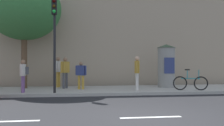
{
  "coord_description": "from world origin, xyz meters",
  "views": [
    {
      "loc": [
        -2.14,
        -7.4,
        1.57
      ],
      "look_at": [
        -0.85,
        2.0,
        1.56
      ],
      "focal_mm": 42.66,
      "sensor_mm": 36.0,
      "label": 1
    }
  ],
  "objects_px": {
    "street_tree": "(24,9)",
    "bicycle_leaning": "(190,83)",
    "poster_column": "(166,65)",
    "pedestrian_with_backpack": "(65,70)",
    "traffic_light": "(54,30)",
    "pedestrian_with_bag": "(24,73)",
    "pedestrian_tallest": "(137,70)",
    "pedestrian_near_pole": "(58,69)",
    "pedestrian_in_red_top": "(81,73)"
  },
  "relations": [
    {
      "from": "pedestrian_in_red_top",
      "to": "traffic_light",
      "type": "bearing_deg",
      "value": -127.17
    },
    {
      "from": "poster_column",
      "to": "pedestrian_with_backpack",
      "type": "height_order",
      "value": "poster_column"
    },
    {
      "from": "pedestrian_tallest",
      "to": "pedestrian_with_backpack",
      "type": "height_order",
      "value": "pedestrian_tallest"
    },
    {
      "from": "pedestrian_tallest",
      "to": "pedestrian_near_pole",
      "type": "height_order",
      "value": "pedestrian_near_pole"
    },
    {
      "from": "traffic_light",
      "to": "pedestrian_tallest",
      "type": "xyz_separation_m",
      "value": [
        4.11,
        0.71,
        -1.93
      ]
    },
    {
      "from": "pedestrian_tallest",
      "to": "bicycle_leaning",
      "type": "height_order",
      "value": "pedestrian_tallest"
    },
    {
      "from": "pedestrian_with_backpack",
      "to": "pedestrian_near_pole",
      "type": "height_order",
      "value": "pedestrian_near_pole"
    },
    {
      "from": "traffic_light",
      "to": "bicycle_leaning",
      "type": "distance_m",
      "value": 7.33
    },
    {
      "from": "poster_column",
      "to": "pedestrian_with_backpack",
      "type": "relative_size",
      "value": 1.45
    },
    {
      "from": "pedestrian_tallest",
      "to": "traffic_light",
      "type": "bearing_deg",
      "value": -170.26
    },
    {
      "from": "pedestrian_near_pole",
      "to": "pedestrian_with_bag",
      "type": "bearing_deg",
      "value": -119.39
    },
    {
      "from": "pedestrian_with_bag",
      "to": "pedestrian_near_pole",
      "type": "xyz_separation_m",
      "value": [
        1.47,
        2.61,
        0.11
      ]
    },
    {
      "from": "traffic_light",
      "to": "pedestrian_with_backpack",
      "type": "relative_size",
      "value": 2.55
    },
    {
      "from": "pedestrian_in_red_top",
      "to": "bicycle_leaning",
      "type": "relative_size",
      "value": 0.86
    },
    {
      "from": "poster_column",
      "to": "pedestrian_with_backpack",
      "type": "xyz_separation_m",
      "value": [
        -5.81,
        -0.01,
        -0.24
      ]
    },
    {
      "from": "pedestrian_in_red_top",
      "to": "bicycle_leaning",
      "type": "distance_m",
      "value": 5.75
    },
    {
      "from": "street_tree",
      "to": "pedestrian_with_backpack",
      "type": "height_order",
      "value": "street_tree"
    },
    {
      "from": "bicycle_leaning",
      "to": "pedestrian_with_backpack",
      "type": "bearing_deg",
      "value": 164.0
    },
    {
      "from": "street_tree",
      "to": "pedestrian_with_bag",
      "type": "height_order",
      "value": "street_tree"
    },
    {
      "from": "pedestrian_with_bag",
      "to": "pedestrian_in_red_top",
      "type": "bearing_deg",
      "value": 22.54
    },
    {
      "from": "traffic_light",
      "to": "pedestrian_near_pole",
      "type": "xyz_separation_m",
      "value": [
        -0.02,
        3.13,
        -1.91
      ]
    },
    {
      "from": "pedestrian_near_pole",
      "to": "bicycle_leaning",
      "type": "xyz_separation_m",
      "value": [
        6.88,
        -2.74,
        -0.66
      ]
    },
    {
      "from": "poster_column",
      "to": "pedestrian_tallest",
      "type": "distance_m",
      "value": 2.62
    },
    {
      "from": "pedestrian_with_bag",
      "to": "bicycle_leaning",
      "type": "bearing_deg",
      "value": -0.92
    },
    {
      "from": "street_tree",
      "to": "bicycle_leaning",
      "type": "bearing_deg",
      "value": -14.82
    },
    {
      "from": "poster_column",
      "to": "pedestrian_in_red_top",
      "type": "distance_m",
      "value": 5.0
    },
    {
      "from": "pedestrian_tallest",
      "to": "bicycle_leaning",
      "type": "relative_size",
      "value": 1.02
    },
    {
      "from": "pedestrian_near_pole",
      "to": "street_tree",
      "type": "bearing_deg",
      "value": -166.66
    },
    {
      "from": "pedestrian_tallest",
      "to": "poster_column",
      "type": "bearing_deg",
      "value": 36.21
    },
    {
      "from": "bicycle_leaning",
      "to": "traffic_light",
      "type": "bearing_deg",
      "value": -176.75
    },
    {
      "from": "street_tree",
      "to": "bicycle_leaning",
      "type": "relative_size",
      "value": 3.56
    },
    {
      "from": "traffic_light",
      "to": "bicycle_leaning",
      "type": "xyz_separation_m",
      "value": [
        6.85,
        0.39,
        -2.57
      ]
    },
    {
      "from": "pedestrian_near_pole",
      "to": "bicycle_leaning",
      "type": "bearing_deg",
      "value": -21.73
    },
    {
      "from": "pedestrian_tallest",
      "to": "pedestrian_in_red_top",
      "type": "xyz_separation_m",
      "value": [
        -2.85,
        0.96,
        -0.17
      ]
    },
    {
      "from": "pedestrian_with_bag",
      "to": "bicycle_leaning",
      "type": "xyz_separation_m",
      "value": [
        8.34,
        -0.13,
        -0.55
      ]
    },
    {
      "from": "pedestrian_with_bag",
      "to": "poster_column",
      "type": "bearing_deg",
      "value": 12.59
    },
    {
      "from": "pedestrian_with_backpack",
      "to": "bicycle_leaning",
      "type": "bearing_deg",
      "value": -16.0
    },
    {
      "from": "street_tree",
      "to": "pedestrian_in_red_top",
      "type": "height_order",
      "value": "street_tree"
    },
    {
      "from": "street_tree",
      "to": "pedestrian_near_pole",
      "type": "xyz_separation_m",
      "value": [
        1.83,
        0.44,
        -3.36
      ]
    },
    {
      "from": "poster_column",
      "to": "pedestrian_with_bag",
      "type": "xyz_separation_m",
      "value": [
        -7.7,
        -1.72,
        -0.33
      ]
    },
    {
      "from": "street_tree",
      "to": "pedestrian_tallest",
      "type": "bearing_deg",
      "value": -18.43
    },
    {
      "from": "traffic_light",
      "to": "street_tree",
      "type": "height_order",
      "value": "street_tree"
    },
    {
      "from": "traffic_light",
      "to": "pedestrian_near_pole",
      "type": "relative_size",
      "value": 2.5
    },
    {
      "from": "pedestrian_with_backpack",
      "to": "street_tree",
      "type": "bearing_deg",
      "value": 168.61
    },
    {
      "from": "pedestrian_tallest",
      "to": "pedestrian_in_red_top",
      "type": "relative_size",
      "value": 1.19
    },
    {
      "from": "pedestrian_tallest",
      "to": "pedestrian_near_pole",
      "type": "relative_size",
      "value": 1.0
    },
    {
      "from": "pedestrian_with_backpack",
      "to": "poster_column",
      "type": "bearing_deg",
      "value": 0.06
    },
    {
      "from": "traffic_light",
      "to": "pedestrian_with_backpack",
      "type": "height_order",
      "value": "traffic_light"
    },
    {
      "from": "pedestrian_near_pole",
      "to": "bicycle_leaning",
      "type": "distance_m",
      "value": 7.43
    },
    {
      "from": "poster_column",
      "to": "pedestrian_with_backpack",
      "type": "bearing_deg",
      "value": -179.94
    }
  ]
}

